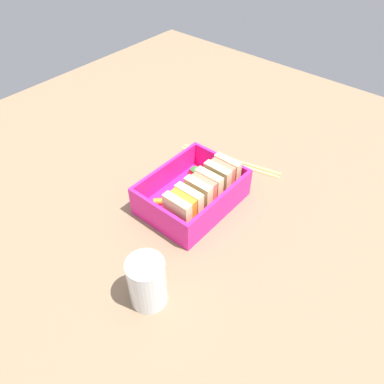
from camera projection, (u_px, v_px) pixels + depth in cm
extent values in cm
cube|color=#836A4F|center=(192.00, 207.00, 66.93)|extent=(120.00, 120.00, 2.00)
cube|color=#EF1F8D|center=(192.00, 201.00, 65.84)|extent=(17.13, 12.89, 1.20)
cube|color=#EF1F8D|center=(221.00, 205.00, 61.02)|extent=(17.13, 0.60, 4.42)
cube|color=#EF1F8D|center=(166.00, 174.00, 66.82)|extent=(17.13, 0.60, 4.42)
cube|color=#EF1F8D|center=(221.00, 166.00, 68.54)|extent=(0.60, 11.69, 4.42)
cube|color=#EF1F8D|center=(158.00, 216.00, 59.31)|extent=(0.60, 11.69, 4.42)
cube|color=#D4BF82|center=(227.00, 173.00, 65.83)|extent=(1.42, 4.99, 6.06)
cube|color=#D87259|center=(222.00, 177.00, 65.04)|extent=(1.42, 4.59, 5.57)
cube|color=#D4BF82|center=(217.00, 181.00, 64.25)|extent=(1.42, 4.99, 6.06)
cube|color=beige|center=(209.00, 188.00, 62.98)|extent=(1.42, 4.99, 6.06)
cube|color=#D87259|center=(203.00, 192.00, 62.19)|extent=(1.42, 4.59, 5.57)
cube|color=beige|center=(198.00, 196.00, 61.39)|extent=(1.42, 4.99, 6.06)
cube|color=beige|center=(189.00, 204.00, 60.13)|extent=(1.42, 4.99, 6.06)
cube|color=orange|center=(183.00, 209.00, 59.33)|extent=(1.42, 4.59, 5.57)
cube|color=beige|center=(177.00, 214.00, 58.54)|extent=(1.42, 4.99, 6.06)
sphere|color=red|center=(195.00, 175.00, 67.82)|extent=(2.84, 2.84, 2.84)
cone|color=#318537|center=(195.00, 168.00, 66.65)|extent=(1.70, 1.70, 0.60)
cylinder|color=orange|center=(168.00, 201.00, 64.16)|extent=(4.34, 4.34, 1.14)
cylinder|color=tan|center=(231.00, 158.00, 75.14)|extent=(5.43, 20.43, 0.70)
cylinder|color=tan|center=(229.00, 161.00, 74.45)|extent=(5.43, 20.43, 0.70)
cylinder|color=white|center=(147.00, 282.00, 49.71)|extent=(5.17, 5.17, 7.94)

